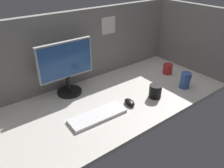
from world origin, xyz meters
TOP-DOWN VIEW (x-y plane):
  - ground_plane at (0.00, 0.00)cm, footprint 180.00×80.00cm
  - cubicle_wall_back at (0.03, 37.50)cm, footprint 180.00×5.50cm
  - cubicle_wall_side at (87.50, 0.00)cm, footprint 5.00×80.00cm
  - monitor at (-20.90, 25.12)cm, footprint 40.78×18.00cm
  - keyboard at (-20.56, -12.54)cm, footprint 37.48×14.42cm
  - mouse at (4.49, -14.15)cm, footprint 7.08×10.38cm
  - mug_ceramic_blue at (53.89, -22.12)cm, footprint 11.41×7.34cm
  - mug_black_travel at (25.33, -17.91)cm, footprint 8.81×8.81cm
  - mug_red_plastic at (62.18, 2.03)cm, footprint 7.95×7.95cm

SIDE VIEW (x-z plane):
  - ground_plane at x=0.00cm, z-range -3.00..0.00cm
  - keyboard at x=-20.56cm, z-range 0.00..2.00cm
  - mouse at x=4.49cm, z-range 0.00..3.40cm
  - mug_red_plastic at x=62.18cm, z-range 0.00..8.60cm
  - mug_black_travel at x=25.33cm, z-range 0.00..9.60cm
  - mug_ceramic_blue at x=53.89cm, z-range 0.04..12.61cm
  - monitor at x=-20.90cm, z-range 2.03..41.17cm
  - cubicle_wall_side at x=87.50cm, z-range 0.00..55.54cm
  - cubicle_wall_back at x=0.03cm, z-range 0.02..55.56cm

